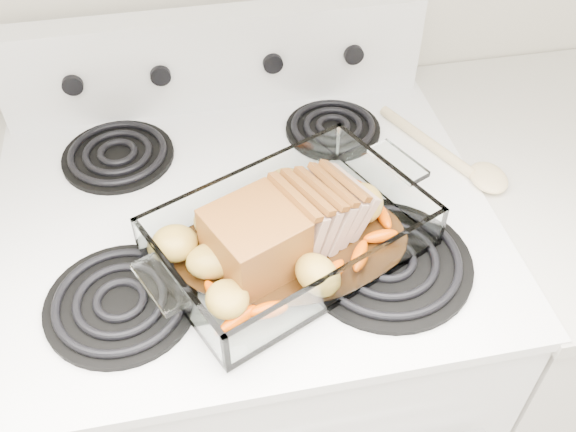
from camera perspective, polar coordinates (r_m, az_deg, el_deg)
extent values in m
cube|color=white|center=(1.40, -3.13, -13.19)|extent=(0.76, 0.65, 0.92)
cube|color=white|center=(1.03, -4.14, 0.44)|extent=(0.78, 0.67, 0.02)
cube|color=white|center=(1.20, -6.50, 13.69)|extent=(0.76, 0.06, 0.18)
cylinder|color=black|center=(0.92, -14.60, -7.54)|extent=(0.21, 0.21, 0.01)
cylinder|color=black|center=(0.95, 8.73, -4.10)|extent=(0.25, 0.25, 0.01)
cylinder|color=black|center=(1.14, -14.85, 5.17)|extent=(0.19, 0.19, 0.01)
cylinder|color=black|center=(1.17, 4.00, 7.68)|extent=(0.17, 0.17, 0.01)
cylinder|color=black|center=(1.19, -18.59, 11.07)|extent=(0.04, 0.02, 0.04)
cylinder|color=black|center=(1.17, -11.27, 12.24)|extent=(0.04, 0.02, 0.04)
cylinder|color=black|center=(1.18, -1.39, 13.50)|extent=(0.04, 0.02, 0.04)
cylinder|color=black|center=(1.21, 5.81, 14.16)|extent=(0.04, 0.02, 0.04)
cube|color=silver|center=(1.58, 21.64, -8.46)|extent=(0.55, 0.65, 0.90)
cube|color=white|center=(0.94, 0.24, -2.73)|extent=(0.37, 0.25, 0.01)
cube|color=white|center=(0.84, 1.86, -7.01)|extent=(0.37, 0.01, 0.06)
cube|color=white|center=(1.00, -1.11, 3.64)|extent=(0.37, 0.01, 0.06)
cube|color=white|center=(0.91, -11.13, -2.84)|extent=(0.01, 0.25, 0.06)
cube|color=white|center=(0.96, 11.01, 0.35)|extent=(0.01, 0.25, 0.06)
cylinder|color=black|center=(0.94, 0.24, -2.48)|extent=(0.22, 0.22, 0.00)
cube|color=brown|center=(0.90, -3.56, -1.11)|extent=(0.12, 0.12, 0.09)
cube|color=tan|center=(0.91, 0.59, -0.64)|extent=(0.04, 0.11, 0.09)
cube|color=tan|center=(0.91, 1.95, -0.52)|extent=(0.05, 0.11, 0.08)
cube|color=tan|center=(0.92, 3.29, -0.39)|extent=(0.05, 0.11, 0.08)
cube|color=tan|center=(0.92, 4.62, -0.27)|extent=(0.05, 0.10, 0.08)
cube|color=tan|center=(0.93, 5.94, -0.15)|extent=(0.05, 0.10, 0.07)
ellipsoid|color=#DE5100|center=(0.88, -8.13, -7.20)|extent=(0.06, 0.02, 0.02)
ellipsoid|color=#DE5100|center=(0.91, 8.29, -4.67)|extent=(0.06, 0.02, 0.02)
ellipsoid|color=#DE5100|center=(0.98, 8.91, 0.03)|extent=(0.06, 0.02, 0.02)
ellipsoid|color=#DE5100|center=(0.95, -9.43, -1.70)|extent=(0.06, 0.02, 0.02)
ellipsoid|color=gold|center=(0.97, -9.69, 0.38)|extent=(0.06, 0.05, 0.05)
ellipsoid|color=gold|center=(0.99, 0.41, 2.21)|extent=(0.06, 0.05, 0.05)
ellipsoid|color=gold|center=(0.94, 7.96, -1.43)|extent=(0.06, 0.05, 0.05)
cylinder|color=beige|center=(1.15, 12.16, 6.57)|extent=(0.11, 0.21, 0.02)
ellipsoid|color=beige|center=(1.11, 17.40, 3.28)|extent=(0.06, 0.08, 0.02)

